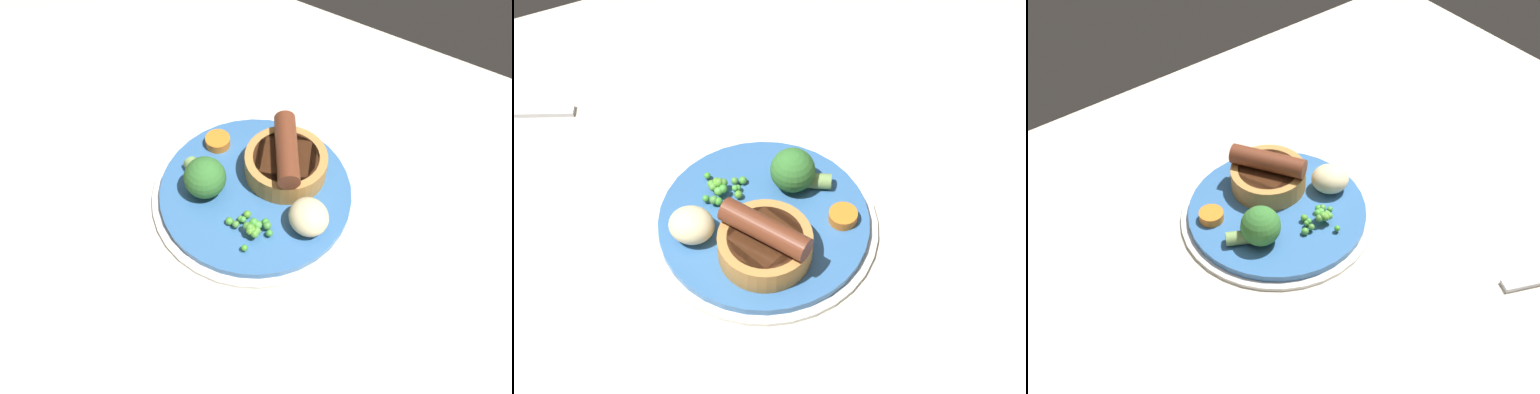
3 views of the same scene
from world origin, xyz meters
The scene contains 7 objects.
dining_table centered at (0.00, 0.00, 1.50)cm, with size 110.00×80.00×3.00cm, color beige.
dinner_plate centered at (-0.09, -4.62, 3.57)cm, with size 23.97×23.97×1.40cm.
sausage_pudding centered at (-1.66, -8.63, 6.38)cm, with size 9.53×9.53×5.37cm.
pea_pile centered at (-2.64, 0.46, 5.41)cm, with size 4.94×4.65×1.89cm.
broccoli_floret_near centered at (4.88, -1.66, 6.69)cm, with size 6.44×5.11×4.79cm.
potato_chunk_1 centered at (-7.45, -3.41, 6.10)cm, with size 4.71×4.29×3.41cm, color beige.
carrot_slice_2 centered at (7.44, -8.05, 4.99)cm, with size 2.99×2.99×1.17cm, color orange.
Camera 3 is at (37.69, 45.41, 66.35)cm, focal length 50.00 mm.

